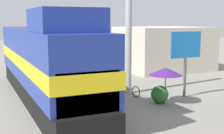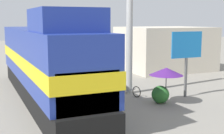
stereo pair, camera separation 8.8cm
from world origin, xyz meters
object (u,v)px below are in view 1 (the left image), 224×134
vendor_umbrella (166,71)px  billboard_sign (186,49)px  person_bystander (110,88)px  bicycle (126,94)px  locomotive (45,63)px  utility_pole (129,20)px

vendor_umbrella → billboard_sign: size_ratio=0.51×
billboard_sign → person_bystander: 5.16m
vendor_umbrella → person_bystander: vendor_umbrella is taller
bicycle → locomotive: bearing=-127.8°
locomotive → utility_pole: (5.14, -0.27, 2.38)m
person_bystander → locomotive: bearing=144.8°
utility_pole → vendor_umbrella: (0.71, -3.05, -2.77)m
billboard_sign → utility_pole: bearing=139.8°
billboard_sign → locomotive: bearing=162.2°
vendor_umbrella → utility_pole: bearing=103.2°
person_bystander → bicycle: bearing=21.9°
vendor_umbrella → billboard_sign: 2.37m
vendor_umbrella → bicycle: vendor_umbrella is taller
locomotive → billboard_sign: size_ratio=4.08×
utility_pole → person_bystander: (-2.09, -1.88, -3.70)m
bicycle → billboard_sign: bearing=59.4°
locomotive → bicycle: 4.96m
utility_pole → billboard_sign: bearing=-40.2°
utility_pole → bicycle: size_ratio=5.12×
person_bystander → utility_pole: bearing=42.0°
billboard_sign → person_bystander: billboard_sign is taller
utility_pole → billboard_sign: size_ratio=2.31×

